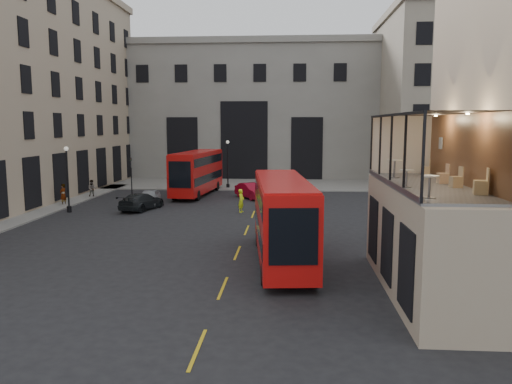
# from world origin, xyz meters

# --- Properties ---
(ground) EXTENTS (140.00, 140.00, 0.00)m
(ground) POSITION_xyz_m (0.00, 0.00, 0.00)
(ground) COLOR black
(ground) RESTS_ON ground
(host_frontage) EXTENTS (3.00, 11.00, 4.50)m
(host_frontage) POSITION_xyz_m (6.50, 0.00, 2.25)
(host_frontage) COLOR tan
(host_frontage) RESTS_ON ground
(cafe_floor) EXTENTS (3.00, 10.00, 0.10)m
(cafe_floor) POSITION_xyz_m (6.50, 0.00, 4.55)
(cafe_floor) COLOR slate
(cafe_floor) RESTS_ON host_frontage
(gateway) EXTENTS (35.00, 10.60, 18.00)m
(gateway) POSITION_xyz_m (-5.00, 47.99, 9.39)
(gateway) COLOR gray
(gateway) RESTS_ON ground
(building_right) EXTENTS (16.60, 18.60, 20.00)m
(building_right) POSITION_xyz_m (20.00, 39.97, 10.39)
(building_right) COLOR gray
(building_right) RESTS_ON ground
(pavement_far) EXTENTS (40.00, 12.00, 0.12)m
(pavement_far) POSITION_xyz_m (-6.00, 38.00, 0.06)
(pavement_far) COLOR slate
(pavement_far) RESTS_ON ground
(traffic_light_near) EXTENTS (0.16, 0.20, 3.80)m
(traffic_light_near) POSITION_xyz_m (-1.00, 12.00, 2.42)
(traffic_light_near) COLOR black
(traffic_light_near) RESTS_ON ground
(traffic_light_far) EXTENTS (0.16, 0.20, 3.80)m
(traffic_light_far) POSITION_xyz_m (-15.00, 28.00, 2.42)
(traffic_light_far) COLOR black
(traffic_light_far) RESTS_ON ground
(street_lamp_a) EXTENTS (0.36, 0.36, 5.33)m
(street_lamp_a) POSITION_xyz_m (-17.00, 18.00, 2.39)
(street_lamp_a) COLOR black
(street_lamp_a) RESTS_ON ground
(street_lamp_b) EXTENTS (0.36, 0.36, 5.33)m
(street_lamp_b) POSITION_xyz_m (-6.00, 34.00, 2.39)
(street_lamp_b) COLOR black
(street_lamp_b) RESTS_ON ground
(bus_near) EXTENTS (3.52, 11.01, 4.32)m
(bus_near) POSITION_xyz_m (0.50, 4.40, 2.43)
(bus_near) COLOR red
(bus_near) RESTS_ON ground
(bus_far) EXTENTS (3.61, 11.21, 4.40)m
(bus_far) POSITION_xyz_m (-8.44, 28.70, 2.47)
(bus_far) COLOR #BA0F0C
(bus_far) RESTS_ON ground
(car_a) EXTENTS (2.21, 4.39, 1.44)m
(car_a) POSITION_xyz_m (-11.41, 21.70, 0.72)
(car_a) COLOR gray
(car_a) RESTS_ON ground
(car_b) EXTENTS (3.68, 4.63, 1.48)m
(car_b) POSITION_xyz_m (-2.79, 26.65, 0.74)
(car_b) COLOR maroon
(car_b) RESTS_ON ground
(car_c) EXTENTS (3.20, 5.19, 1.40)m
(car_c) POSITION_xyz_m (-11.46, 19.56, 0.70)
(car_c) COLOR black
(car_c) RESTS_ON ground
(bicycle) EXTENTS (1.72, 1.19, 0.86)m
(bicycle) POSITION_xyz_m (-1.08, 17.36, 0.43)
(bicycle) COLOR gray
(bicycle) RESTS_ON ground
(cyclist) EXTENTS (0.63, 0.79, 1.90)m
(cyclist) POSITION_xyz_m (-3.04, 18.90, 0.95)
(cyclist) COLOR #EBFF1A
(cyclist) RESTS_ON ground
(pedestrian_a) EXTENTS (1.05, 0.95, 1.76)m
(pedestrian_a) POSITION_xyz_m (-18.24, 25.93, 0.88)
(pedestrian_a) COLOR gray
(pedestrian_a) RESTS_ON ground
(pedestrian_b) EXTENTS (1.32, 1.27, 1.80)m
(pedestrian_b) POSITION_xyz_m (-11.22, 34.87, 0.90)
(pedestrian_b) COLOR gray
(pedestrian_b) RESTS_ON ground
(pedestrian_c) EXTENTS (0.96, 0.64, 1.52)m
(pedestrian_c) POSITION_xyz_m (-0.14, 31.30, 0.76)
(pedestrian_c) COLOR gray
(pedestrian_c) RESTS_ON ground
(pedestrian_d) EXTENTS (0.97, 1.11, 1.90)m
(pedestrian_d) POSITION_xyz_m (0.76, 32.60, 0.95)
(pedestrian_d) COLOR gray
(pedestrian_d) RESTS_ON ground
(pedestrian_e) EXTENTS (0.64, 0.80, 1.92)m
(pedestrian_e) POSITION_xyz_m (-19.00, 21.29, 0.96)
(pedestrian_e) COLOR gray
(pedestrian_e) RESTS_ON ground
(cafe_table_near) EXTENTS (0.62, 0.62, 0.77)m
(cafe_table_near) POSITION_xyz_m (5.58, -3.76, 5.11)
(cafe_table_near) COLOR silver
(cafe_table_near) RESTS_ON cafe_floor
(cafe_table_mid) EXTENTS (0.55, 0.55, 0.69)m
(cafe_table_mid) POSITION_xyz_m (5.49, -0.80, 5.06)
(cafe_table_mid) COLOR beige
(cafe_table_mid) RESTS_ON cafe_floor
(cafe_table_far) EXTENTS (0.68, 0.68, 0.85)m
(cafe_table_far) POSITION_xyz_m (5.74, 2.74, 5.16)
(cafe_table_far) COLOR beige
(cafe_table_far) RESTS_ON cafe_floor
(cafe_chair_a) EXTENTS (0.56, 0.56, 0.95)m
(cafe_chair_a) POSITION_xyz_m (7.64, -2.79, 4.89)
(cafe_chair_a) COLOR #DABA7E
(cafe_chair_a) RESTS_ON cafe_floor
(cafe_chair_b) EXTENTS (0.45, 0.45, 0.83)m
(cafe_chair_b) POSITION_xyz_m (7.42, -0.81, 4.85)
(cafe_chair_b) COLOR tan
(cafe_chair_b) RESTS_ON cafe_floor
(cafe_chair_c) EXTENTS (0.43, 0.43, 0.83)m
(cafe_chair_c) POSITION_xyz_m (7.32, 0.55, 4.85)
(cafe_chair_c) COLOR tan
(cafe_chair_c) RESTS_ON cafe_floor
(cafe_chair_d) EXTENTS (0.46, 0.46, 0.78)m
(cafe_chair_d) POSITION_xyz_m (7.56, 4.13, 4.84)
(cafe_chair_d) COLOR tan
(cafe_chair_d) RESTS_ON cafe_floor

